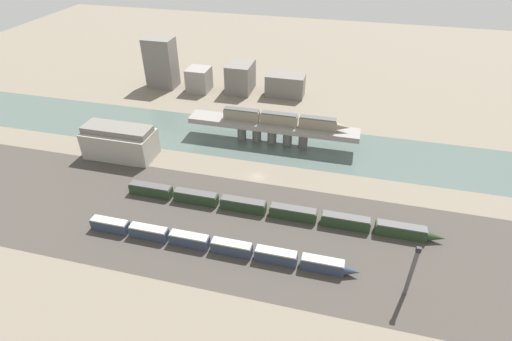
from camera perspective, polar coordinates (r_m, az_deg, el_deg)
name	(u,v)px	position (r m, az deg, el deg)	size (l,w,h in m)	color
ground_plane	(257,177)	(124.49, 0.12, -0.88)	(400.00, 400.00, 0.00)	#756B5B
railbed_yard	(235,228)	(106.53, -3.07, -8.15)	(280.00, 42.00, 0.01)	#423D38
river_water	(272,142)	(142.45, 2.28, 4.07)	(320.00, 27.68, 0.01)	#4C5B56
bridge	(272,128)	(139.66, 2.33, 6.08)	(59.50, 7.60, 7.56)	gray
train_on_bridge	(283,119)	(137.25, 3.84, 7.33)	(43.54, 2.78, 4.13)	gray
train_yard_near	(215,245)	(99.98, -5.88, -10.51)	(68.66, 2.64, 3.41)	#2D384C
train_yard_mid	(274,210)	(109.24, 2.52, -5.64)	(86.99, 2.81, 3.52)	#23381E
warehouse_building	(120,142)	(139.84, -18.86, 3.91)	(23.01, 11.12, 10.85)	#9E998E
signal_tower	(411,272)	(92.63, 21.33, -13.31)	(1.00, 0.89, 14.04)	#4C4C51
city_block_far_left	(161,63)	(189.68, -13.40, 14.76)	(12.79, 9.02, 21.70)	slate
city_block_left	(199,79)	(183.55, -8.14, 12.75)	(9.62, 9.74, 10.16)	gray
city_block_center	(240,77)	(181.16, -2.23, 13.18)	(10.54, 14.21, 12.60)	slate
city_block_right	(285,85)	(177.04, 4.19, 12.03)	(16.44, 8.49, 9.35)	slate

